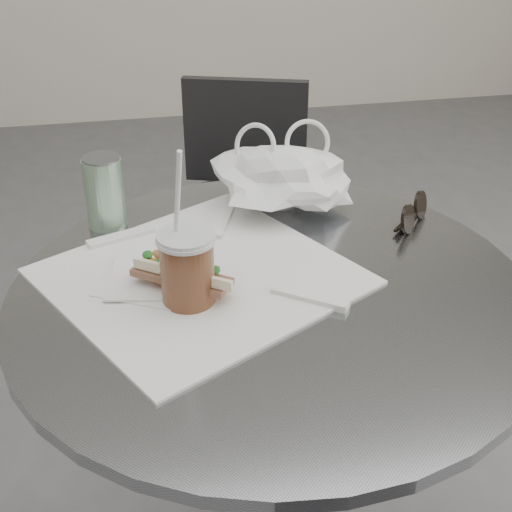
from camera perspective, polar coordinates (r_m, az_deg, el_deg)
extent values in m
cylinder|color=slate|center=(1.27, 1.04, -16.66)|extent=(0.08, 0.08, 0.71)
cylinder|color=slate|center=(1.03, 1.23, -3.10)|extent=(0.76, 0.76, 0.02)
cylinder|color=#29292C|center=(2.03, -1.43, -8.70)|extent=(0.36, 0.36, 0.02)
cylinder|color=#29292C|center=(1.89, -1.52, -3.33)|extent=(0.06, 0.06, 0.48)
cylinder|color=#29292C|center=(1.77, -1.63, 3.13)|extent=(0.41, 0.41, 0.02)
cube|color=#29292C|center=(1.88, -0.86, 9.91)|extent=(0.31, 0.12, 0.28)
cube|color=white|center=(1.06, -4.49, -1.62)|extent=(0.53, 0.53, 0.00)
ellipsoid|color=#BE7D47|center=(1.02, -5.93, -2.37)|extent=(0.18, 0.15, 0.02)
cube|color=brown|center=(1.01, -5.97, -1.68)|extent=(0.14, 0.12, 0.01)
ellipsoid|color=#BE7D47|center=(1.00, -6.07, -0.49)|extent=(0.18, 0.16, 0.03)
cylinder|color=brown|center=(0.98, -5.49, -1.30)|extent=(0.07, 0.07, 0.10)
cylinder|color=silver|center=(0.95, -5.66, 1.49)|extent=(0.08, 0.08, 0.01)
cylinder|color=white|center=(0.94, -6.33, 3.62)|extent=(0.02, 0.05, 0.19)
cylinder|color=black|center=(1.19, 12.05, 2.87)|extent=(0.04, 0.05, 0.05)
cylinder|color=black|center=(1.24, 13.01, 3.98)|extent=(0.04, 0.05, 0.05)
cube|color=black|center=(1.22, 12.51, 3.20)|extent=(0.02, 0.02, 0.00)
cube|color=white|center=(1.05, -8.29, -1.90)|extent=(0.18, 0.18, 0.01)
cube|color=white|center=(1.05, -8.31, -1.66)|extent=(0.14, 0.14, 0.00)
cylinder|color=#5B9D67|center=(1.19, -12.01, 4.98)|extent=(0.06, 0.06, 0.12)
cylinder|color=slate|center=(1.17, -12.33, 7.66)|extent=(0.06, 0.06, 0.00)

